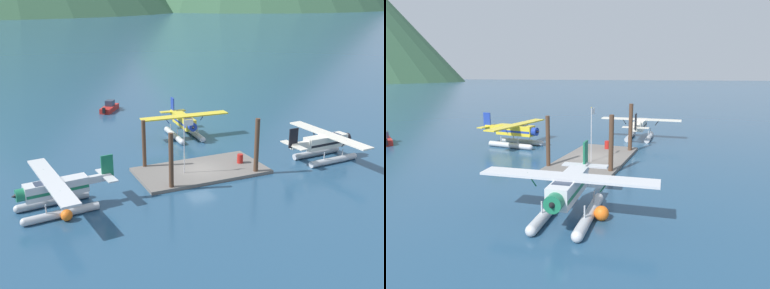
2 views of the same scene
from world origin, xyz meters
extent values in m
plane|color=navy|center=(0.00, 0.00, 0.00)|extent=(1200.00, 1200.00, 0.00)
cube|color=#66605B|center=(0.00, 0.00, 0.15)|extent=(12.10, 6.26, 0.30)
cylinder|color=#4C3323|center=(-4.10, -2.73, 2.56)|extent=(0.41, 0.41, 5.12)
cylinder|color=#4C3323|center=(4.45, -2.55, 2.68)|extent=(0.43, 0.43, 5.36)
cylinder|color=#4C3323|center=(-4.56, 2.96, 2.42)|extent=(0.37, 0.37, 4.84)
cylinder|color=silver|center=(-1.78, -0.17, 2.84)|extent=(0.08, 0.08, 5.08)
cube|color=white|center=(-1.33, -0.17, 5.03)|extent=(0.90, 0.03, 0.56)
sphere|color=gold|center=(-1.78, -0.17, 5.43)|extent=(0.10, 0.10, 0.10)
cylinder|color=#AD1E19|center=(4.22, -0.04, 0.74)|extent=(0.58, 0.58, 0.88)
torus|color=#AD1E19|center=(4.22, -0.04, 0.74)|extent=(0.62, 0.62, 0.04)
sphere|color=orange|center=(-13.29, -4.70, 0.44)|extent=(0.88, 0.88, 0.88)
cylinder|color=#B7BABF|center=(12.83, -0.80, 0.32)|extent=(5.62, 0.92, 0.64)
sphere|color=#B7BABF|center=(15.63, -0.67, 0.32)|extent=(0.64, 0.64, 0.64)
cylinder|color=#B7BABF|center=(12.96, -3.30, 0.32)|extent=(5.62, 0.92, 0.64)
sphere|color=#B7BABF|center=(15.75, -3.16, 0.32)|extent=(0.64, 0.64, 0.64)
cylinder|color=#B7BABF|center=(14.03, -0.74, 0.99)|extent=(0.10, 0.10, 0.70)
cylinder|color=#B7BABF|center=(11.63, -0.86, 0.99)|extent=(0.10, 0.10, 0.70)
cylinder|color=#B7BABF|center=(14.15, -3.24, 0.99)|extent=(0.10, 0.10, 0.70)
cylinder|color=#B7BABF|center=(11.76, -3.36, 0.99)|extent=(0.10, 0.10, 0.70)
cube|color=silver|center=(12.89, -2.05, 1.94)|extent=(4.86, 1.48, 1.20)
cube|color=black|center=(12.89, -2.05, 1.84)|extent=(4.76, 1.49, 0.24)
cube|color=#283347|center=(13.97, -2.00, 2.27)|extent=(1.15, 1.11, 0.56)
cube|color=silver|center=(13.19, -2.04, 2.61)|extent=(1.91, 10.46, 0.14)
cylinder|color=black|center=(13.08, 0.16, 2.27)|extent=(0.11, 0.63, 0.84)
cylinder|color=black|center=(13.30, -4.23, 2.27)|extent=(0.11, 0.63, 0.84)
cylinder|color=black|center=(15.59, -1.92, 1.94)|extent=(0.65, 0.99, 0.96)
cone|color=black|center=(16.04, -1.90, 1.94)|extent=(0.37, 0.38, 0.36)
cube|color=silver|center=(9.65, -2.21, 2.04)|extent=(2.22, 0.55, 0.56)
cube|color=black|center=(8.75, -2.26, 2.89)|extent=(1.00, 0.17, 1.90)
cube|color=silver|center=(8.85, -2.25, 2.14)|extent=(0.96, 3.24, 0.10)
cylinder|color=#B7BABF|center=(-13.47, -4.03, 0.32)|extent=(5.64, 1.23, 0.64)
sphere|color=#B7BABF|center=(-16.25, -4.32, 0.32)|extent=(0.64, 0.64, 0.64)
cylinder|color=#B7BABF|center=(-13.73, -1.54, 0.32)|extent=(5.64, 1.23, 0.64)
sphere|color=#B7BABF|center=(-16.51, -1.84, 0.32)|extent=(0.64, 0.64, 0.64)
cylinder|color=#B7BABF|center=(-14.66, -4.15, 0.99)|extent=(0.10, 0.10, 0.70)
cylinder|color=#B7BABF|center=(-12.27, -3.90, 0.99)|extent=(0.10, 0.10, 0.70)
cylinder|color=#B7BABF|center=(-14.92, -1.67, 0.99)|extent=(0.10, 0.10, 0.70)
cylinder|color=#B7BABF|center=(-12.53, -1.42, 0.99)|extent=(0.10, 0.10, 0.70)
cube|color=silver|center=(-13.60, -2.78, 1.94)|extent=(4.90, 1.74, 1.20)
cube|color=#196B47|center=(-13.60, -2.78, 1.84)|extent=(4.81, 1.75, 0.24)
cube|color=#283347|center=(-14.67, -2.90, 2.27)|extent=(1.20, 1.16, 0.56)
cube|color=silver|center=(-13.89, -2.82, 2.61)|extent=(2.49, 10.49, 0.14)
cylinder|color=#196B47|center=(-13.66, -5.00, 2.27)|extent=(0.14, 0.63, 0.84)
cylinder|color=#196B47|center=(-14.13, -0.63, 2.27)|extent=(0.14, 0.63, 0.84)
cylinder|color=#196B47|center=(-16.28, -3.07, 1.94)|extent=(0.70, 1.02, 0.96)
cone|color=black|center=(-16.73, -3.12, 1.94)|extent=(0.39, 0.39, 0.36)
cube|color=silver|center=(-10.36, -2.44, 2.04)|extent=(2.23, 0.67, 0.56)
cube|color=#196B47|center=(-9.47, -2.35, 2.89)|extent=(1.01, 0.22, 1.90)
cube|color=silver|center=(-9.57, -2.36, 2.14)|extent=(1.13, 3.27, 0.10)
cylinder|color=#B7BABF|center=(4.33, 10.94, 0.32)|extent=(0.98, 5.63, 0.64)
sphere|color=#B7BABF|center=(4.16, 8.15, 0.32)|extent=(0.64, 0.64, 0.64)
cylinder|color=#B7BABF|center=(1.84, 11.09, 0.32)|extent=(0.98, 5.63, 0.64)
sphere|color=#B7BABF|center=(1.67, 8.30, 0.32)|extent=(0.64, 0.64, 0.64)
cylinder|color=#B7BABF|center=(4.26, 9.74, 0.99)|extent=(0.10, 0.10, 0.70)
cylinder|color=#B7BABF|center=(4.41, 12.14, 0.99)|extent=(0.10, 0.10, 0.70)
cylinder|color=#B7BABF|center=(1.77, 9.90, 0.99)|extent=(0.10, 0.10, 0.70)
cylinder|color=#B7BABF|center=(1.91, 12.29, 0.99)|extent=(0.10, 0.10, 0.70)
cube|color=yellow|center=(3.09, 11.02, 1.94)|extent=(1.53, 4.87, 1.20)
cube|color=#1E389E|center=(3.09, 11.02, 1.84)|extent=(1.54, 4.77, 0.24)
cube|color=#283347|center=(3.02, 9.94, 2.27)|extent=(1.12, 1.16, 0.56)
cube|color=yellow|center=(3.07, 10.72, 2.61)|extent=(10.47, 2.03, 0.14)
cylinder|color=#1E389E|center=(5.26, 10.58, 2.27)|extent=(0.63, 0.12, 0.84)
cylinder|color=#1E389E|center=(0.87, 10.85, 2.27)|extent=(0.63, 0.12, 0.84)
cylinder|color=#1E389E|center=(2.92, 8.32, 1.94)|extent=(0.99, 0.66, 0.96)
cone|color=black|center=(2.89, 7.87, 1.94)|extent=(0.38, 0.37, 0.36)
cube|color=yellow|center=(3.28, 14.26, 2.04)|extent=(0.57, 2.22, 0.56)
cube|color=#1E389E|center=(3.34, 15.16, 2.89)|extent=(0.18, 1.01, 1.90)
cube|color=yellow|center=(3.33, 15.06, 2.14)|extent=(3.24, 0.99, 0.10)
cube|color=#B2231E|center=(-1.62, 26.97, 0.35)|extent=(3.60, 4.32, 0.70)
sphere|color=#B2231E|center=(-0.44, 28.71, 0.35)|extent=(0.70, 0.70, 0.70)
cube|color=#283347|center=(-1.45, 27.22, 1.10)|extent=(1.58, 1.61, 0.80)
cube|color=black|center=(-2.90, 25.08, 0.60)|extent=(0.48, 0.47, 0.80)
camera|label=1|loc=(-17.70, -36.76, 16.13)|focal=43.38mm
camera|label=2|loc=(-30.66, -9.88, 8.29)|focal=31.01mm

